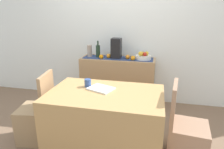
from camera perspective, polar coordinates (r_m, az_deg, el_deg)
ground_plane at (r=2.96m, az=-2.25°, el=-15.64°), size 6.40×6.40×0.02m
room_wall_rear at (r=3.63m, az=2.41°, el=13.49°), size 6.40×0.06×2.70m
sideboard_console at (r=3.57m, az=1.59°, el=-1.90°), size 1.27×0.42×0.83m
table_runner at (r=3.45m, az=1.65°, el=4.68°), size 1.19×0.32×0.01m
fruit_bowl at (r=3.39m, az=8.86°, el=4.86°), size 0.26×0.26×0.07m
apple_left at (r=3.37m, az=8.77°, el=5.92°), size 0.06×0.06×0.06m
apple_center at (r=3.32m, az=9.29°, el=5.71°), size 0.06×0.06×0.06m
apple_upper at (r=3.32m, az=8.10°, el=5.85°), size 0.08×0.08×0.08m
apple_front at (r=3.38m, az=9.81°, el=5.91°), size 0.07×0.07×0.07m
wine_bottle at (r=3.52m, az=-3.99°, el=6.67°), size 0.07×0.07×0.29m
coffee_maker at (r=3.43m, az=1.22°, el=7.42°), size 0.16×0.18×0.34m
ceramic_vase at (r=3.56m, az=-6.37°, el=6.64°), size 0.08×0.08×0.21m
orange_loose_end at (r=3.41m, az=-3.08°, el=5.05°), size 0.07×0.07×0.07m
orange_loose_far at (r=3.45m, az=-0.96°, el=5.28°), size 0.08×0.08×0.08m
orange_loose_near_bowl at (r=3.31m, az=5.94°, el=4.65°), size 0.08×0.08×0.08m
orange_loose_mid at (r=3.39m, az=4.46°, el=4.97°), size 0.07×0.07×0.07m
dining_table at (r=2.42m, az=-1.85°, el=-13.24°), size 1.28×0.82×0.74m
open_book at (r=2.34m, az=-3.14°, el=-4.01°), size 0.34×0.30×0.02m
coffee_cup at (r=2.43m, az=-6.88°, el=-2.38°), size 0.08×0.08×0.09m
chair_near_window at (r=2.82m, az=-20.38°, el=-12.15°), size 0.46×0.46×0.90m
chair_by_corner at (r=2.45m, az=20.18°, el=-16.95°), size 0.44×0.44×0.90m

